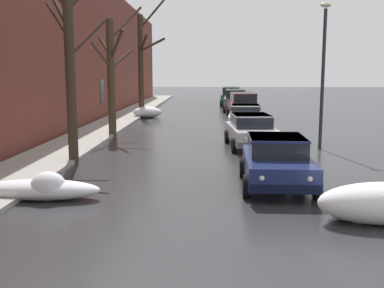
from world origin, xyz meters
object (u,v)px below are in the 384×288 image
Objects in this scene: bare_tree_mid_block at (112,73)px; sedan_silver_parked_kerbside_close at (251,130)px; bare_tree_far_down_block at (142,63)px; suv_grey_queued_behind_truck at (235,99)px; suv_maroon_parked_far_down_block at (243,105)px; suv_green_at_far_intersection at (231,96)px; sedan_white_parked_kerbside_mid at (245,117)px; street_lamp_post at (323,69)px; sedan_darkblue_approaching_near_lane at (277,160)px; bare_tree_second_along_sidewalk at (71,67)px.

sedan_silver_parked_kerbside_close is at bearing -24.58° from bare_tree_mid_block.
bare_tree_mid_block is 10.29m from bare_tree_far_down_block.
suv_grey_queued_behind_truck is (0.44, 18.53, 0.23)m from sedan_silver_parked_kerbside_close.
suv_maroon_parked_far_down_block is at bearing 51.57° from bare_tree_mid_block.
bare_tree_far_down_block is 1.70× the size of suv_green_at_far_intersection.
sedan_white_parked_kerbside_mid is (6.84, 2.90, -2.40)m from bare_tree_mid_block.
bare_tree_mid_block is 10.08m from street_lamp_post.
bare_tree_mid_block reaches higher than suv_green_at_far_intersection.
suv_grey_queued_behind_truck is (0.39, 25.43, 0.24)m from sedan_darkblue_approaching_near_lane.
bare_tree_second_along_sidewalk reaches higher than sedan_silver_parked_kerbside_close.
bare_tree_second_along_sidewalk is at bearing -125.51° from sedan_white_parked_kerbside_mid.
sedan_silver_parked_kerbside_close is at bearing -63.73° from bare_tree_far_down_block.
suv_maroon_parked_far_down_block is 0.91× the size of suv_green_at_far_intersection.
bare_tree_second_along_sidewalk reaches higher than sedan_white_parked_kerbside_mid.
sedan_silver_parked_kerbside_close is at bearing 90.43° from sedan_darkblue_approaching_near_lane.
suv_green_at_far_intersection is at bearing 89.30° from sedan_white_parked_kerbside_mid.
bare_tree_mid_block is 1.45× the size of sedan_silver_parked_kerbside_close.
bare_tree_second_along_sidewalk reaches higher than street_lamp_post.
suv_grey_queued_behind_truck is 6.39m from suv_green_at_far_intersection.
bare_tree_second_along_sidewalk is 8.05m from sedan_silver_parked_kerbside_close.
suv_green_at_far_intersection is at bearing 90.55° from suv_maroon_parked_far_down_block.
bare_tree_mid_block reaches higher than street_lamp_post.
suv_maroon_parked_far_down_block is 13.00m from street_lamp_post.
suv_grey_queued_behind_truck is (-0.15, 6.43, -0.00)m from suv_maroon_parked_far_down_block.
sedan_white_parked_kerbside_mid is 0.94× the size of suv_maroon_parked_far_down_block.
street_lamp_post is at bearing 66.51° from sedan_darkblue_approaching_near_lane.
sedan_darkblue_approaching_near_lane is 0.89× the size of suv_grey_queued_behind_truck.
suv_green_at_far_intersection is (7.02, 11.64, -2.91)m from bare_tree_far_down_block.
suv_maroon_parked_far_down_block is at bearing 87.22° from sedan_silver_parked_kerbside_close.
sedan_darkblue_approaching_near_lane is at bearing -71.87° from bare_tree_far_down_block.
bare_tree_far_down_block is 15.14m from sedan_silver_parked_kerbside_close.
suv_maroon_parked_far_down_block is 6.43m from suv_grey_queued_behind_truck.
bare_tree_mid_block is at bearing -157.04° from sedan_white_parked_kerbside_mid.
street_lamp_post is at bearing -55.71° from bare_tree_far_down_block.
bare_tree_mid_block is at bearing 89.74° from bare_tree_second_along_sidewalk.
sedan_white_parked_kerbside_mid is 7.39m from street_lamp_post.
bare_tree_mid_block reaches higher than sedan_darkblue_approaching_near_lane.
bare_tree_second_along_sidewalk reaches higher than sedan_darkblue_approaching_near_lane.
suv_green_at_far_intersection is (7.11, 28.63, -2.39)m from bare_tree_second_along_sidewalk.
sedan_darkblue_approaching_near_lane is at bearing -90.74° from suv_green_at_far_intersection.
bare_tree_second_along_sidewalk is at bearing -150.82° from sedan_silver_parked_kerbside_close.
bare_tree_far_down_block is at bearing 116.27° from sedan_silver_parked_kerbside_close.
sedan_silver_parked_kerbside_close is at bearing -91.35° from suv_grey_queued_behind_truck.
street_lamp_post is (2.25, -12.59, 2.36)m from suv_maroon_parked_far_down_block.
sedan_white_parked_kerbside_mid is at bearing 54.49° from bare_tree_second_along_sidewalk.
suv_maroon_parked_far_down_block and suv_green_at_far_intersection have the same top height.
bare_tree_second_along_sidewalk reaches higher than suv_grey_queued_behind_truck.
suv_grey_queued_behind_truck is (0.21, 12.61, 0.23)m from sedan_white_parked_kerbside_mid.
bare_tree_second_along_sidewalk is 1.51× the size of suv_grey_queued_behind_truck.
sedan_darkblue_approaching_near_lane and sedan_silver_parked_kerbside_close have the same top height.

